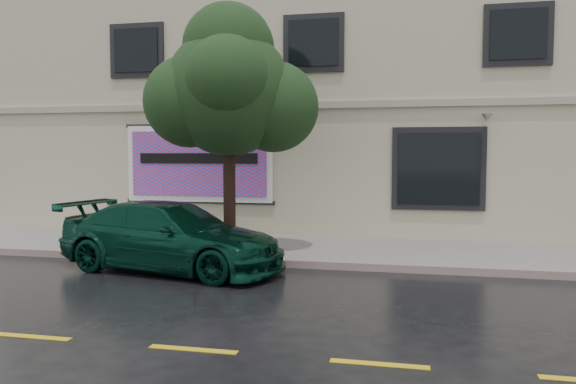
# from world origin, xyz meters

# --- Properties ---
(ground) EXTENTS (90.00, 90.00, 0.00)m
(ground) POSITION_xyz_m (0.00, 0.00, 0.00)
(ground) COLOR black
(ground) RESTS_ON ground
(sidewalk) EXTENTS (20.00, 3.50, 0.15)m
(sidewalk) POSITION_xyz_m (0.00, 3.25, 0.07)
(sidewalk) COLOR gray
(sidewalk) RESTS_ON ground
(curb) EXTENTS (20.00, 0.18, 0.16)m
(curb) POSITION_xyz_m (0.00, 1.50, 0.07)
(curb) COLOR gray
(curb) RESTS_ON ground
(road_marking) EXTENTS (19.00, 0.12, 0.01)m
(road_marking) POSITION_xyz_m (0.00, -3.50, 0.01)
(road_marking) COLOR gold
(road_marking) RESTS_ON ground
(building) EXTENTS (20.00, 8.12, 7.00)m
(building) POSITION_xyz_m (0.00, 9.00, 3.50)
(building) COLOR #B6AF92
(building) RESTS_ON ground
(billboard) EXTENTS (4.30, 0.16, 2.20)m
(billboard) POSITION_xyz_m (-3.20, 4.92, 2.05)
(billboard) COLOR white
(billboard) RESTS_ON ground
(car) EXTENTS (5.02, 2.97, 1.37)m
(car) POSITION_xyz_m (-2.15, 0.71, 0.68)
(car) COLOR #083021
(car) RESTS_ON ground
(street_tree) EXTENTS (2.80, 2.80, 4.93)m
(street_tree) POSITION_xyz_m (-1.41, 2.21, 3.66)
(street_tree) COLOR black
(street_tree) RESTS_ON sidewalk
(fire_hydrant) EXTENTS (0.31, 0.29, 0.76)m
(fire_hydrant) POSITION_xyz_m (-4.99, 3.00, 0.52)
(fire_hydrant) COLOR silver
(fire_hydrant) RESTS_ON sidewalk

